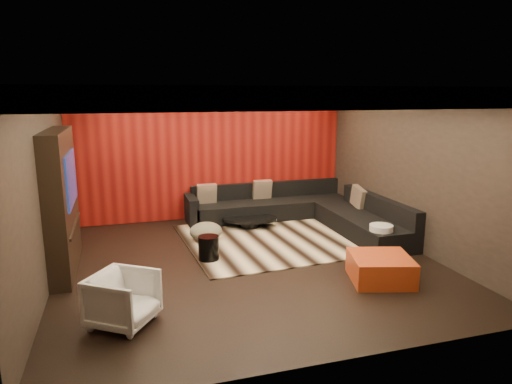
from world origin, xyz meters
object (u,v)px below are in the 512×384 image
object	(u,v)px
drum_stool	(209,248)
armchair	(123,299)
white_side_table	(381,239)
coffee_table	(250,222)
sectional_sofa	(303,212)
orange_ottoman	(380,268)

from	to	relation	value
drum_stool	armchair	size ratio (longest dim) A/B	0.57
white_side_table	armchair	bearing A→B (deg)	-162.87
coffee_table	sectional_sofa	world-z (taller)	sectional_sofa
drum_stool	orange_ottoman	bearing A→B (deg)	-34.30
coffee_table	white_side_table	world-z (taller)	white_side_table
coffee_table	orange_ottoman	xyz separation A→B (m)	(1.10, -3.21, 0.07)
coffee_table	sectional_sofa	bearing A→B (deg)	-3.75
drum_stool	white_side_table	bearing A→B (deg)	-9.53
coffee_table	sectional_sofa	distance (m)	1.18
white_side_table	armchair	xyz separation A→B (m)	(-4.34, -1.34, 0.07)
orange_ottoman	armchair	size ratio (longest dim) A/B	1.21
white_side_table	orange_ottoman	size ratio (longest dim) A/B	0.59
drum_stool	armchair	xyz separation A→B (m)	(-1.39, -1.83, 0.10)
drum_stool	white_side_table	distance (m)	2.99
armchair	orange_ottoman	bearing A→B (deg)	-51.12
white_side_table	sectional_sofa	xyz separation A→B (m)	(-0.59, 2.07, 0.01)
armchair	drum_stool	bearing A→B (deg)	-2.56
orange_ottoman	armchair	world-z (taller)	armchair
coffee_table	drum_stool	bearing A→B (deg)	-125.60
white_side_table	armchair	size ratio (longest dim) A/B	0.71
white_side_table	orange_ottoman	bearing A→B (deg)	-121.67
coffee_table	sectional_sofa	size ratio (longest dim) A/B	0.31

